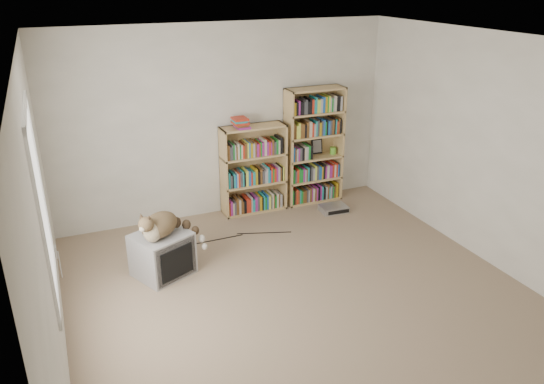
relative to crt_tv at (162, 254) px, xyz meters
name	(u,v)px	position (x,y,z in m)	size (l,w,h in m)	color
floor	(309,305)	(1.19, -1.16, -0.24)	(4.50, 5.00, 0.01)	gray
wall_back	(225,122)	(1.19, 1.34, 1.01)	(4.50, 0.02, 2.50)	silver
wall_front	(544,361)	(1.19, -3.66, 1.01)	(4.50, 0.02, 2.50)	silver
wall_left	(44,232)	(-1.06, -1.16, 1.01)	(0.02, 5.00, 2.50)	silver
wall_right	(504,157)	(3.44, -1.16, 1.01)	(0.02, 5.00, 2.50)	silver
ceiling	(318,45)	(1.19, -1.16, 2.26)	(4.50, 5.00, 0.02)	white
window	(42,204)	(-1.04, -0.96, 1.16)	(0.02, 1.22, 1.52)	white
crt_tv	(162,254)	(0.00, 0.00, 0.00)	(0.71, 0.68, 0.48)	#9F9FA1
cat	(166,227)	(0.06, -0.04, 0.33)	(0.78, 0.54, 0.56)	#352116
bookcase_tall	(313,148)	(2.42, 1.19, 0.54)	(0.81, 0.30, 1.62)	tan
bookcase_short	(253,173)	(1.52, 1.20, 0.31)	(0.87, 0.30, 1.20)	tan
book_stack	(241,123)	(1.35, 1.16, 1.03)	(0.19, 0.25, 0.13)	red
green_mug	(333,150)	(2.73, 1.18, 0.48)	(0.09, 0.09, 0.10)	#64B934
framed_print	(317,146)	(2.52, 1.28, 0.53)	(0.16, 0.01, 0.22)	black
dvd_player	(334,209)	(2.51, 0.70, -0.20)	(0.36, 0.26, 0.08)	#A6A6AB
wall_outlet	(56,252)	(-1.04, 0.35, 0.08)	(0.01, 0.08, 0.13)	silver
floor_cables	(226,248)	(0.81, 0.28, -0.23)	(1.20, 0.70, 0.01)	black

